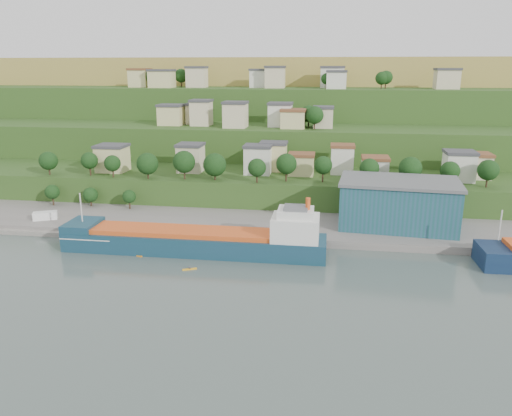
% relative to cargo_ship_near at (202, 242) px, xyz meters
% --- Properties ---
extents(ground, '(500.00, 500.00, 0.00)m').
position_rel_cargo_ship_near_xyz_m(ground, '(6.98, -8.00, -2.64)').
color(ground, '#414F49').
rests_on(ground, ground).
extents(quay, '(220.00, 26.00, 4.00)m').
position_rel_cargo_ship_near_xyz_m(quay, '(26.98, 20.00, -2.64)').
color(quay, slate).
rests_on(quay, ground).
extents(pebble_beach, '(40.00, 18.00, 2.40)m').
position_rel_cargo_ship_near_xyz_m(pebble_beach, '(-48.02, 14.00, -2.64)').
color(pebble_beach, slate).
rests_on(pebble_beach, ground).
extents(hillside, '(360.00, 210.60, 96.00)m').
position_rel_cargo_ship_near_xyz_m(hillside, '(6.99, 160.69, -2.55)').
color(hillside, '#284719').
rests_on(hillside, ground).
extents(cargo_ship_near, '(64.29, 10.42, 16.52)m').
position_rel_cargo_ship_near_xyz_m(cargo_ship_near, '(0.00, 0.00, 0.00)').
color(cargo_ship_near, '#123A46').
rests_on(cargo_ship_near, ground).
extents(warehouse, '(32.59, 21.72, 12.80)m').
position_rel_cargo_ship_near_xyz_m(warehouse, '(48.67, 22.14, 5.80)').
color(warehouse, '#1B4F53').
rests_on(warehouse, quay).
extents(caravan, '(6.95, 5.12, 3.00)m').
position_rel_cargo_ship_near_xyz_m(caravan, '(-49.12, 13.69, 0.06)').
color(caravan, white).
rests_on(caravan, pebble_beach).
extents(dinghy, '(3.76, 1.81, 0.72)m').
position_rel_cargo_ship_near_xyz_m(dinghy, '(-33.76, 11.30, -1.08)').
color(dinghy, silver).
rests_on(dinghy, pebble_beach).
extents(kayak_orange, '(3.21, 1.61, 0.80)m').
position_rel_cargo_ship_near_xyz_m(kayak_orange, '(-14.99, -4.78, -2.40)').
color(kayak_orange, orange).
rests_on(kayak_orange, ground).
extents(kayak_yellow, '(3.15, 1.86, 0.80)m').
position_rel_cargo_ship_near_xyz_m(kayak_yellow, '(-0.05, -11.12, -2.40)').
color(kayak_yellow, gold).
rests_on(kayak_yellow, ground).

